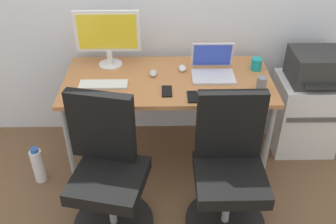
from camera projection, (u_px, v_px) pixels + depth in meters
ground_plane at (168, 156)px, 3.15m from camera, size 5.28×5.28×0.00m
desk at (168, 87)px, 2.77m from camera, size 1.51×0.73×0.74m
office_chair_left at (108, 172)px, 2.38m from camera, size 0.54×0.54×0.94m
office_chair_right at (229, 171)px, 2.39m from camera, size 0.54×0.54×0.94m
side_cabinet at (304, 114)px, 3.11m from camera, size 0.49×0.44×0.63m
printer at (316, 67)px, 2.86m from camera, size 0.38×0.40×0.24m
water_bottle_on_floor at (38, 165)px, 2.84m from camera, size 0.09×0.09×0.31m
desktop_monitor at (108, 35)px, 2.77m from camera, size 0.48×0.18×0.43m
open_laptop at (213, 68)px, 2.75m from camera, size 0.31×0.27×0.22m
keyboard_by_monitor at (100, 99)px, 2.49m from camera, size 0.34×0.12×0.02m
keyboard_by_laptop at (103, 85)px, 2.64m from camera, size 0.34×0.12×0.02m
mouse_by_monitor at (153, 73)px, 2.77m from camera, size 0.06×0.10×0.03m
mouse_by_laptop at (182, 68)px, 2.83m from camera, size 0.06×0.10×0.03m
coffee_mug at (256, 64)px, 2.82m from camera, size 0.08×0.08×0.09m
pen_cup at (261, 84)px, 2.56m from camera, size 0.07×0.07×0.10m
phone_near_monitor at (193, 97)px, 2.52m from camera, size 0.07×0.14×0.01m
phone_near_laptop at (167, 91)px, 2.58m from camera, size 0.07×0.14×0.01m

